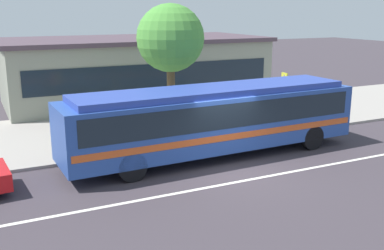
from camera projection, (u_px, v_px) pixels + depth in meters
The scene contains 10 objects.
ground_plane at pixel (237, 172), 16.10m from camera, with size 120.00×120.00×0.00m, color #3C353C.
sidewalk_slab at pixel (158, 125), 22.50m from camera, with size 60.00×8.00×0.12m, color #9B938C.
lane_stripe_center at pixel (249, 180), 15.40m from camera, with size 56.00×0.16×0.01m, color silver.
transit_bus at pixel (214, 116), 17.54m from camera, with size 11.84×2.83×2.71m.
pedestrian_waiting_near_sign at pixel (111, 127), 17.91m from camera, with size 0.46×0.46×1.67m.
pedestrian_walking_along_curb at pixel (117, 124), 18.21m from camera, with size 0.43×0.43×1.73m.
pedestrian_standing_by_tree at pixel (145, 120), 19.06m from camera, with size 0.48×0.48×1.63m.
bus_stop_sign at pixel (284, 93), 21.41m from camera, with size 0.08×0.44×2.60m.
street_tree_near_stop at pixel (170, 39), 20.31m from camera, with size 3.02×3.02×5.73m.
station_building at pixel (135, 69), 28.34m from camera, with size 15.75×7.59×3.90m.
Camera 1 is at (-8.08, -12.97, 5.57)m, focal length 42.86 mm.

